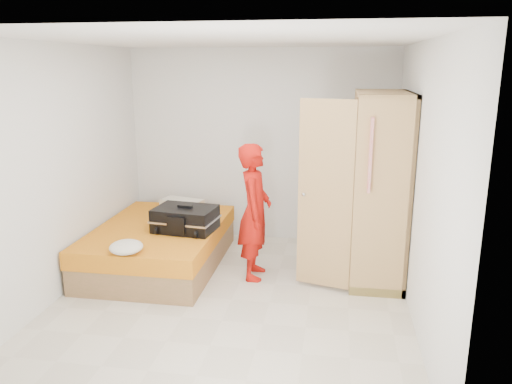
% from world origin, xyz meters
% --- Properties ---
extents(room, '(4.00, 4.02, 2.60)m').
position_xyz_m(room, '(0.00, 0.00, 1.30)').
color(room, beige).
rests_on(room, ground).
extents(bed, '(1.42, 2.02, 0.50)m').
position_xyz_m(bed, '(-1.05, 0.77, 0.25)').
color(bed, '#966844').
rests_on(bed, ground).
extents(wardrobe, '(1.16, 1.20, 2.10)m').
position_xyz_m(wardrobe, '(1.45, 0.86, 1.00)').
color(wardrobe, tan).
rests_on(wardrobe, ground).
extents(person, '(0.40, 0.58, 1.55)m').
position_xyz_m(person, '(0.14, 0.65, 0.77)').
color(person, red).
rests_on(person, ground).
extents(suitcase, '(0.76, 0.60, 0.30)m').
position_xyz_m(suitcase, '(-0.69, 0.68, 0.64)').
color(suitcase, black).
rests_on(suitcase, bed).
extents(round_cushion, '(0.34, 0.34, 0.13)m').
position_xyz_m(round_cushion, '(-1.07, -0.13, 0.57)').
color(round_cushion, white).
rests_on(round_cushion, bed).
extents(pillow, '(0.60, 0.41, 0.10)m').
position_xyz_m(pillow, '(-1.03, 1.62, 0.55)').
color(pillow, white).
rests_on(pillow, bed).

